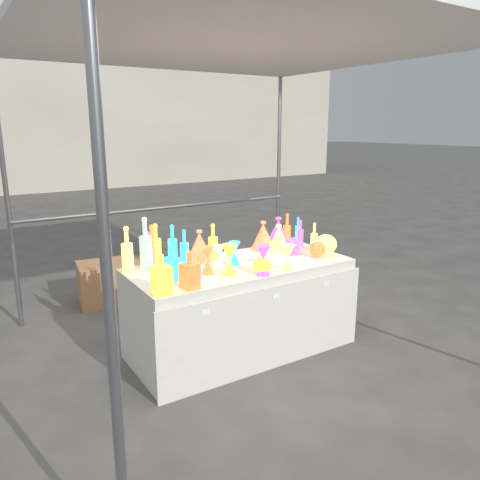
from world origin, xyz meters
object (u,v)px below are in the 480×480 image
cardboard_box_closed (109,283)px  hourglass_0 (208,260)px  globe_0 (262,266)px  display_table (241,308)px  bottle_0 (156,244)px  lampshade_0 (199,245)px  decanter_0 (161,274)px

cardboard_box_closed → hourglass_0: (0.27, -1.73, 0.63)m
hourglass_0 → globe_0: size_ratio=1.43×
display_table → bottle_0: bearing=148.1°
cardboard_box_closed → hourglass_0: 1.86m
bottle_0 → lampshade_0: size_ratio=1.30×
bottle_0 → globe_0: size_ratio=2.33×
hourglass_0 → decanter_0: bearing=-153.8°
lampshade_0 → decanter_0: bearing=-141.3°
display_table → bottle_0: bottle_0 is taller
lampshade_0 → hourglass_0: bearing=-113.4°
bottle_0 → hourglass_0: (0.24, -0.43, -0.06)m
globe_0 → display_table: bearing=91.0°
bottle_0 → hourglass_0: bottle_0 is taller
decanter_0 → lampshade_0: 0.82m
cardboard_box_closed → bottle_0: 1.48m
display_table → bottle_0: size_ratio=5.45×
cardboard_box_closed → lampshade_0: lampshade_0 is taller
decanter_0 → hourglass_0: 0.53m
cardboard_box_closed → hourglass_0: size_ratio=2.93×
decanter_0 → hourglass_0: size_ratio=1.35×
hourglass_0 → lampshade_0: size_ratio=0.80×
bottle_0 → lampshade_0: (0.35, -0.09, -0.04)m
cardboard_box_closed → lampshade_0: 1.58m
globe_0 → lampshade_0: bearing=112.7°
decanter_0 → lampshade_0: decanter_0 is taller
globe_0 → cardboard_box_closed: bearing=107.3°
display_table → lampshade_0: bearing=130.6°
bottle_0 → decanter_0: 0.70m
bottle_0 → lampshade_0: bearing=-14.5°
cardboard_box_closed → lampshade_0: size_ratio=2.35×
cardboard_box_closed → hourglass_0: bearing=-73.7°
cardboard_box_closed → decanter_0: (-0.21, -1.96, 0.67)m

